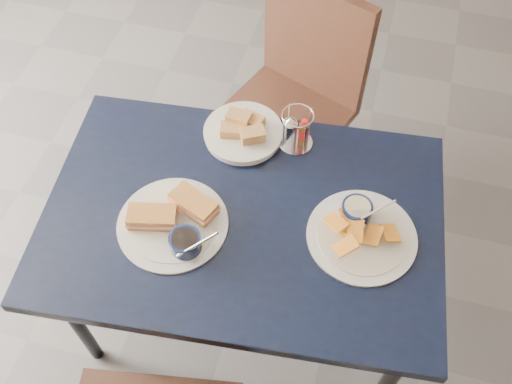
% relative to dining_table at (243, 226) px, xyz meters
% --- Properties ---
extents(ground, '(6.00, 6.00, 0.00)m').
position_rel_dining_table_xyz_m(ground, '(-0.05, -0.02, -0.68)').
color(ground, '#504F54').
rests_on(ground, ground).
extents(dining_table, '(1.25, 0.90, 0.75)m').
position_rel_dining_table_xyz_m(dining_table, '(0.00, 0.00, 0.00)').
color(dining_table, black).
rests_on(dining_table, ground).
extents(chair_far, '(0.57, 0.58, 0.95)m').
position_rel_dining_table_xyz_m(chair_far, '(-0.02, 0.75, -0.13)').
color(chair_far, black).
rests_on(chair_far, ground).
extents(sandwich_plate, '(0.33, 0.32, 0.12)m').
position_rel_dining_table_xyz_m(sandwich_plate, '(-0.18, -0.09, 0.09)').
color(sandwich_plate, white).
rests_on(sandwich_plate, dining_table).
extents(plantain_plate, '(0.32, 0.32, 0.12)m').
position_rel_dining_table_xyz_m(plantain_plate, '(0.34, 0.03, 0.09)').
color(plantain_plate, white).
rests_on(plantain_plate, dining_table).
extents(bread_basket, '(0.25, 0.25, 0.07)m').
position_rel_dining_table_xyz_m(bread_basket, '(-0.08, 0.29, 0.09)').
color(bread_basket, white).
rests_on(bread_basket, dining_table).
extents(condiment_caddy, '(0.11, 0.11, 0.14)m').
position_rel_dining_table_xyz_m(condiment_caddy, '(0.08, 0.31, 0.12)').
color(condiment_caddy, silver).
rests_on(condiment_caddy, dining_table).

